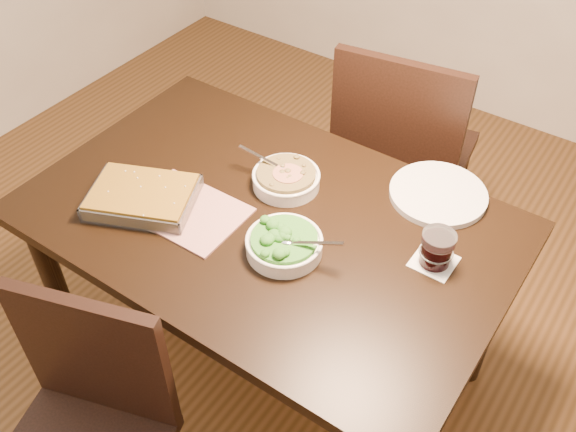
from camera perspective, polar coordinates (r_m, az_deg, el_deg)
The scene contains 11 objects.
ground at distance 2.44m, azimuth -1.47°, elevation -12.85°, with size 4.00×4.00×0.00m, color #452C13.
table at distance 1.93m, azimuth -1.82°, elevation -2.03°, with size 1.40×0.90×0.75m.
magazine_a at distance 1.90m, azimuth -8.89°, elevation 0.44°, with size 0.32×0.24×0.01m, color #A02D32.
coaster at distance 1.78m, azimuth 12.83°, elevation -3.99°, with size 0.11×0.11×0.00m, color white.
stew_bowl at distance 1.94m, azimuth -0.17°, elevation 3.39°, with size 0.23×0.21×0.08m.
broccoli_bowl at distance 1.74m, azimuth -0.34°, elevation -2.48°, with size 0.24×0.21×0.08m.
baking_dish at distance 1.93m, azimuth -12.80°, elevation 1.65°, with size 0.37×0.33×0.05m.
wine_tumbler at distance 1.74m, azimuth 13.11°, elevation -2.77°, with size 0.09×0.09×0.10m.
dinner_plate at distance 1.97m, azimuth 13.20°, elevation 1.92°, with size 0.29×0.29×0.02m, color silver.
chair_near at distance 1.82m, azimuth -17.45°, elevation -17.50°, with size 0.52×0.52×0.88m.
chair_far at distance 2.45m, azimuth 9.98°, elevation 5.79°, with size 0.53×0.53×0.99m.
Camera 1 is at (0.82, -1.08, 2.03)m, focal length 40.00 mm.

